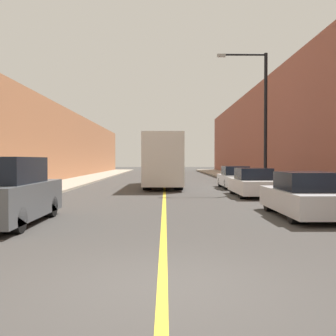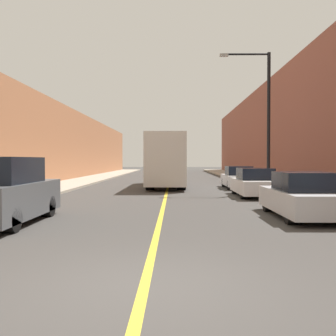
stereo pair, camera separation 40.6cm
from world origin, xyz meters
The scene contains 12 objects.
ground_plane centered at (0.00, 0.00, 0.00)m, with size 200.00×200.00×0.00m, color #3F3D3A.
sidewalk_left centered at (-7.42, 30.00, 0.07)m, with size 3.31×72.00×0.14m, color #A89E8C.
sidewalk_right centered at (7.42, 30.00, 0.07)m, with size 3.31×72.00×0.14m, color #A89E8C.
building_row_left centered at (-11.07, 30.00, 3.34)m, with size 4.00×72.00×6.68m, color #B2724C.
building_row_right centered at (11.07, 30.00, 4.65)m, with size 4.00×72.00×9.31m, color brown.
road_center_line centered at (0.00, 30.00, 0.00)m, with size 0.16×72.00×0.01m, color gold.
bus centered at (-0.09, 21.82, 1.88)m, with size 2.49×10.13×3.54m.
parked_suv_left centered at (-4.54, 5.62, 0.90)m, with size 1.91×4.72×1.96m.
car_right_near centered at (4.64, 7.04, 0.67)m, with size 1.87×4.54×1.49m.
car_right_mid centered at (4.55, 14.45, 0.66)m, with size 1.83×4.51×1.46m.
car_right_far centered at (4.67, 20.27, 0.66)m, with size 1.77×4.45×1.47m.
street_lamp_right centered at (5.80, 17.75, 4.80)m, with size 3.02×0.24×8.12m.
Camera 2 is at (0.45, -5.77, 1.88)m, focal length 42.00 mm.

